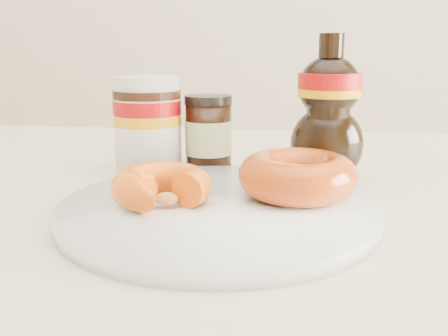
# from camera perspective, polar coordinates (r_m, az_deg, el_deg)

# --- Properties ---
(dining_table) EXTENTS (1.40, 0.90, 0.75)m
(dining_table) POSITION_cam_1_polar(r_m,az_deg,el_deg) (0.55, 8.46, -12.07)
(dining_table) COLOR beige
(dining_table) RESTS_ON ground
(plate) EXTENTS (0.29, 0.29, 0.01)m
(plate) POSITION_cam_1_polar(r_m,az_deg,el_deg) (0.46, -0.67, -4.75)
(plate) COLOR white
(plate) RESTS_ON dining_table
(donut_bitten) EXTENTS (0.12, 0.12, 0.03)m
(donut_bitten) POSITION_cam_1_polar(r_m,az_deg,el_deg) (0.46, -7.16, -2.05)
(donut_bitten) COLOR #DB570C
(donut_bitten) RESTS_ON plate
(donut_whole) EXTENTS (0.12, 0.12, 0.04)m
(donut_whole) POSITION_cam_1_polar(r_m,az_deg,el_deg) (0.48, 8.37, -0.85)
(donut_whole) COLOR #A0390A
(donut_whole) RESTS_ON plate
(nutella_jar) EXTENTS (0.08, 0.08, 0.12)m
(nutella_jar) POSITION_cam_1_polar(r_m,az_deg,el_deg) (0.63, -8.72, 5.37)
(nutella_jar) COLOR white
(nutella_jar) RESTS_ON dining_table
(syrup_bottle) EXTENTS (0.10, 0.09, 0.17)m
(syrup_bottle) POSITION_cam_1_polar(r_m,az_deg,el_deg) (0.60, 11.84, 6.76)
(syrup_bottle) COLOR black
(syrup_bottle) RESTS_ON dining_table
(dark_jar) EXTENTS (0.06, 0.06, 0.10)m
(dark_jar) POSITION_cam_1_polar(r_m,az_deg,el_deg) (0.63, -1.78, 3.89)
(dark_jar) COLOR black
(dark_jar) RESTS_ON dining_table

